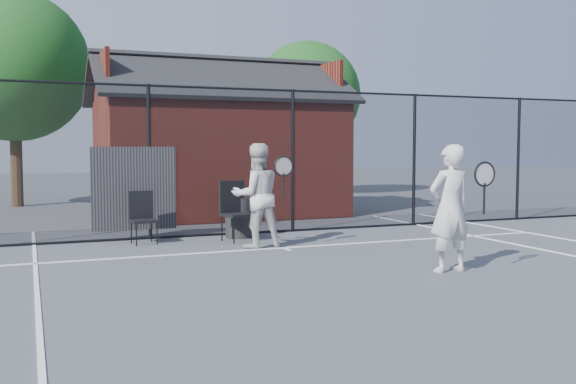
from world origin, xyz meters
name	(u,v)px	position (x,y,z in m)	size (l,w,h in m)	color
ground	(366,281)	(0.00, 0.00, 0.00)	(80.00, 80.00, 0.00)	#4E5259
court_lines	(422,302)	(0.00, -1.32, 0.01)	(11.02, 18.00, 0.01)	white
fence	(233,164)	(-0.30, 5.00, 1.45)	(22.04, 3.00, 3.00)	black
clubhouse	(218,154)	(0.50, 9.00, 1.61)	(6.50, 4.36, 4.19)	maroon
tree_left	(14,67)	(-4.50, 13.50, 4.19)	(4.48, 4.48, 6.44)	#2E2212
tree_right	(307,96)	(5.50, 14.50, 3.71)	(3.97, 3.97, 5.70)	#2E2212
player_front	(450,208)	(1.40, 0.10, 0.92)	(0.82, 0.61, 1.83)	silver
player_back	(257,196)	(-0.42, 3.26, 0.93)	(1.01, 0.74, 1.86)	silver
chair_left	(144,218)	(-2.22, 4.43, 0.48)	(0.46, 0.48, 0.95)	black
chair_right	(238,212)	(-0.50, 4.10, 0.56)	(0.54, 0.56, 1.12)	black
waste_bin	(239,218)	(-0.32, 4.60, 0.40)	(0.54, 0.54, 0.79)	#252525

